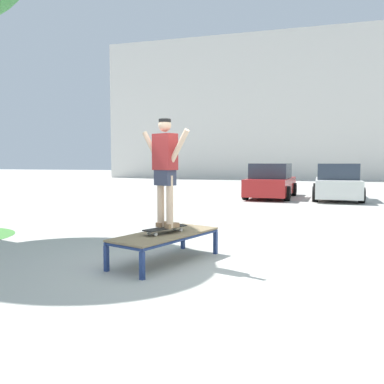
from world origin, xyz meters
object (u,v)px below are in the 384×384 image
Objects in this scene: skateboard at (165,228)px; car_white at (337,183)px; skater at (165,165)px; car_red at (271,182)px; skate_box at (166,236)px.

car_white is (3.33, 11.76, 0.15)m from skateboard.
skater is 0.40× the size of car_white.
car_red is at bearing 178.66° from car_white.
car_red and car_white have the same top height.
car_red is at bearing 87.03° from skater.
skater is (-0.00, -0.00, 1.12)m from skate_box.
car_white is at bearing 74.17° from skateboard.
car_white is at bearing -1.34° from car_red.
car_white is (2.72, -0.06, 0.00)m from car_red.
skate_box is 1.21× the size of skater.
skateboard is at bearing -115.39° from skater.
skater reaches higher than car_red.
skateboard is 0.19× the size of car_white.
car_white is (3.33, 11.75, 0.28)m from skate_box.
skater is 0.39× the size of car_red.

